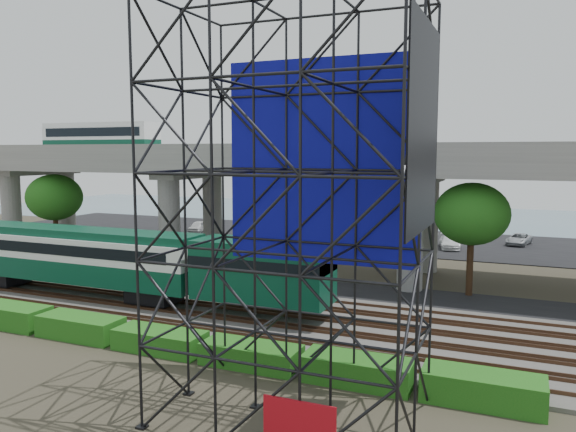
% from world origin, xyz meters
% --- Properties ---
extents(ground, '(140.00, 140.00, 0.00)m').
position_xyz_m(ground, '(0.00, 0.00, 0.00)').
color(ground, '#474233').
rests_on(ground, ground).
extents(ballast_bed, '(90.00, 12.00, 0.20)m').
position_xyz_m(ballast_bed, '(0.00, 2.00, 0.10)').
color(ballast_bed, slate).
rests_on(ballast_bed, ground).
extents(service_road, '(90.00, 5.00, 0.08)m').
position_xyz_m(service_road, '(0.00, 10.50, 0.04)').
color(service_road, black).
rests_on(service_road, ground).
extents(parking_lot, '(90.00, 18.00, 0.08)m').
position_xyz_m(parking_lot, '(0.00, 34.00, 0.04)').
color(parking_lot, black).
rests_on(parking_lot, ground).
extents(harbor_water, '(140.00, 40.00, 0.03)m').
position_xyz_m(harbor_water, '(0.00, 56.00, 0.01)').
color(harbor_water, slate).
rests_on(harbor_water, ground).
extents(rail_tracks, '(90.00, 9.52, 0.16)m').
position_xyz_m(rail_tracks, '(0.00, 2.00, 0.28)').
color(rail_tracks, '#472D1E').
rests_on(rail_tracks, ballast_bed).
extents(commuter_train, '(29.30, 3.06, 4.30)m').
position_xyz_m(commuter_train, '(-8.31, 2.00, 2.88)').
color(commuter_train, black).
rests_on(commuter_train, rail_tracks).
extents(overpass, '(80.00, 12.00, 12.40)m').
position_xyz_m(overpass, '(-1.46, 16.00, 8.21)').
color(overpass, '#9E9B93').
rests_on(overpass, ground).
extents(scaffold_tower, '(9.36, 6.36, 15.00)m').
position_xyz_m(scaffold_tower, '(9.56, -7.98, 7.47)').
color(scaffold_tower, black).
rests_on(scaffold_tower, ground).
extents(hedge_strip, '(34.60, 1.80, 1.20)m').
position_xyz_m(hedge_strip, '(1.01, -4.30, 0.56)').
color(hedge_strip, '#175E15').
rests_on(hedge_strip, ground).
extents(trees, '(40.94, 16.94, 7.69)m').
position_xyz_m(trees, '(-4.67, 16.17, 5.57)').
color(trees, '#382314').
rests_on(trees, ground).
extents(suv, '(5.80, 4.13, 1.47)m').
position_xyz_m(suv, '(-8.29, 11.44, 0.81)').
color(suv, black).
rests_on(suv, service_road).
extents(parked_cars, '(38.22, 9.65, 1.31)m').
position_xyz_m(parked_cars, '(0.27, 33.48, 0.69)').
color(parked_cars, silver).
rests_on(parked_cars, parking_lot).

